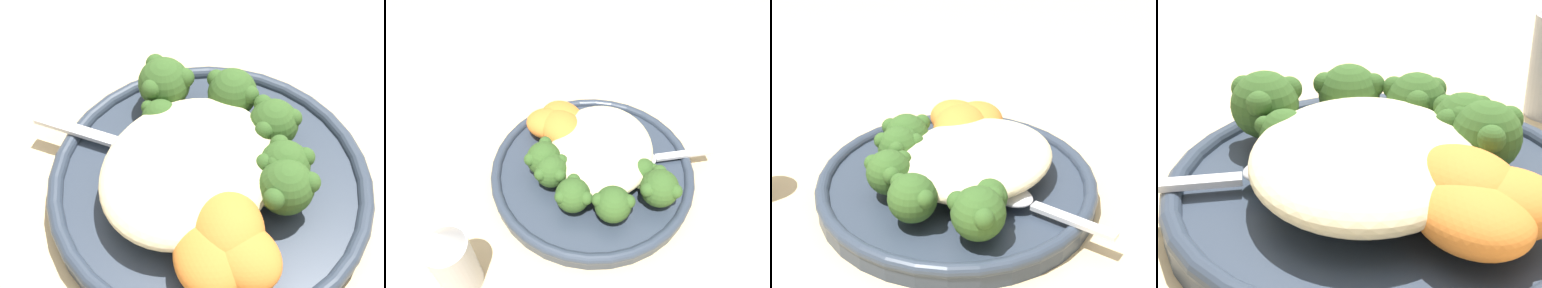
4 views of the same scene
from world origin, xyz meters
TOP-DOWN VIEW (x-y plane):
  - ground_plane at (0.00, 0.00)m, footprint 4.00×4.00m
  - plate at (0.01, 0.02)m, footprint 0.24×0.24m
  - quinoa_mound at (-0.01, 0.03)m, footprint 0.14×0.12m
  - broccoli_stalk_0 at (0.02, -0.03)m, footprint 0.05×0.09m
  - broccoli_stalk_1 at (0.03, -0.02)m, footprint 0.07×0.08m
  - broccoli_stalk_2 at (0.05, 0.00)m, footprint 0.10×0.05m
  - broccoli_stalk_3 at (0.06, 0.04)m, footprint 0.13×0.06m
  - broccoli_stalk_4 at (0.04, 0.08)m, footprint 0.10×0.11m
  - broccoli_stalk_5 at (0.02, 0.06)m, footprint 0.06×0.09m
  - sweet_potato_chunk_0 at (-0.03, -0.00)m, footprint 0.05×0.06m
  - sweet_potato_chunk_1 at (-0.05, -0.02)m, footprint 0.08×0.08m
  - sweet_potato_chunk_2 at (-0.04, -0.04)m, footprint 0.06×0.07m
  - sweet_potato_chunk_3 at (-0.03, -0.02)m, footprint 0.08×0.08m
  - spoon at (-0.00, 0.09)m, footprint 0.04×0.11m

SIDE VIEW (x-z plane):
  - ground_plane at x=0.00m, z-range 0.00..0.00m
  - plate at x=0.01m, z-range 0.00..0.02m
  - spoon at x=0.00m, z-range 0.02..0.03m
  - broccoli_stalk_5 at x=0.02m, z-range 0.02..0.05m
  - sweet_potato_chunk_0 at x=-0.03m, z-range 0.02..0.05m
  - sweet_potato_chunk_1 at x=-0.05m, z-range 0.02..0.05m
  - sweet_potato_chunk_2 at x=-0.04m, z-range 0.02..0.05m
  - broccoli_stalk_2 at x=0.05m, z-range 0.02..0.06m
  - quinoa_mound at x=-0.01m, z-range 0.02..0.06m
  - broccoli_stalk_1 at x=0.03m, z-range 0.02..0.06m
  - sweet_potato_chunk_3 at x=-0.03m, z-range 0.02..0.06m
  - broccoli_stalk_3 at x=0.06m, z-range 0.02..0.06m
  - broccoli_stalk_4 at x=0.04m, z-range 0.02..0.06m
  - broccoli_stalk_0 at x=0.02m, z-range 0.02..0.06m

